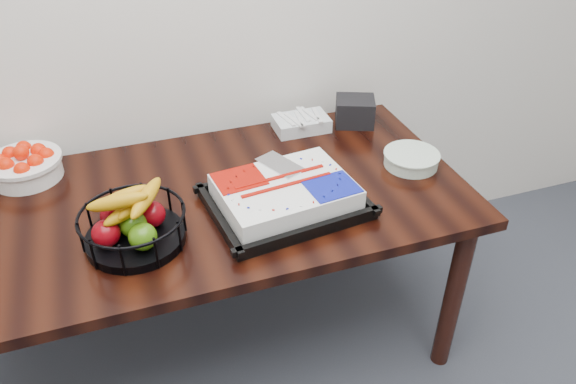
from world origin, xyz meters
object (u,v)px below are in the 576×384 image
object	(u,v)px
napkin_box	(355,111)
table	(208,217)
tangerine_bowl	(24,161)
plate_stack	(411,159)
cake_tray	(285,195)
fruit_basket	(133,224)

from	to	relation	value
napkin_box	table	bearing A→B (deg)	-155.17
tangerine_bowl	plate_stack	world-z (taller)	tangerine_bowl
tangerine_bowl	table	bearing A→B (deg)	-29.82
cake_tray	plate_stack	world-z (taller)	cake_tray
table	napkin_box	size ratio (longest dim) A/B	11.50
table	cake_tray	size ratio (longest dim) A/B	3.41
fruit_basket	plate_stack	xyz separation A→B (m)	(1.02, 0.12, -0.04)
plate_stack	napkin_box	bearing A→B (deg)	99.20
fruit_basket	plate_stack	world-z (taller)	fruit_basket
tangerine_bowl	plate_stack	xyz separation A→B (m)	(1.35, -0.38, -0.05)
plate_stack	tangerine_bowl	bearing A→B (deg)	164.28
cake_tray	fruit_basket	world-z (taller)	fruit_basket
plate_stack	napkin_box	xyz separation A→B (m)	(-0.06, 0.37, 0.03)
tangerine_bowl	fruit_basket	size ratio (longest dim) A/B	0.81
tangerine_bowl	napkin_box	distance (m)	1.29
cake_tray	tangerine_bowl	bearing A→B (deg)	149.97
table	tangerine_bowl	bearing A→B (deg)	150.18
table	tangerine_bowl	size ratio (longest dim) A/B	6.90
fruit_basket	napkin_box	size ratio (longest dim) A/B	2.06
plate_stack	table	bearing A→B (deg)	176.57
fruit_basket	napkin_box	xyz separation A→B (m)	(0.96, 0.49, -0.01)
table	plate_stack	bearing A→B (deg)	-3.43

